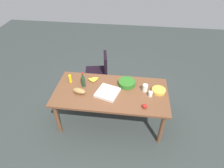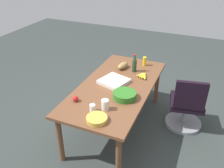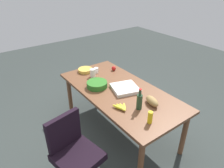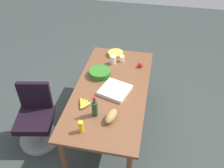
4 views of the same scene
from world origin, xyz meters
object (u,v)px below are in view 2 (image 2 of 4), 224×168
(chip_bowl, at_px, (97,119))
(pizza_box, at_px, (114,81))
(bread_loaf, at_px, (123,66))
(banana_bunch, at_px, (143,76))
(salad_bowl, at_px, (125,95))
(mayo_jar, at_px, (105,105))
(conference_table, at_px, (117,90))
(wine_bottle, at_px, (134,65))
(office_chair, at_px, (186,108))
(apple_red, at_px, (76,99))
(paper_cup, at_px, (93,108))
(mustard_bottle, at_px, (144,61))

(chip_bowl, bearing_deg, pizza_box, -169.80)
(bread_loaf, relative_size, banana_bunch, 1.15)
(salad_bowl, relative_size, mayo_jar, 2.30)
(conference_table, distance_m, banana_bunch, 0.48)
(chip_bowl, bearing_deg, wine_bottle, -179.81)
(office_chair, xyz_separation_m, salad_bowl, (0.68, -0.75, 0.45))
(office_chair, xyz_separation_m, wine_bottle, (-0.09, -0.88, 0.52))
(apple_red, bearing_deg, chip_bowl, 59.41)
(conference_table, relative_size, banana_bunch, 9.59)
(conference_table, bearing_deg, apple_red, -29.30)
(paper_cup, distance_m, banana_bunch, 1.11)
(wine_bottle, xyz_separation_m, mayo_jar, (1.10, -0.00, -0.04))
(paper_cup, height_order, wine_bottle, wine_bottle)
(chip_bowl, distance_m, salad_bowl, 0.58)
(apple_red, bearing_deg, office_chair, 127.58)
(banana_bunch, bearing_deg, pizza_box, -45.39)
(apple_red, distance_m, salad_bowl, 0.63)
(banana_bunch, bearing_deg, mustard_bottle, -166.58)
(salad_bowl, bearing_deg, office_chair, 132.22)
(mustard_bottle, height_order, mayo_jar, mustard_bottle)
(bread_loaf, bearing_deg, apple_red, -10.99)
(apple_red, relative_size, salad_bowl, 0.25)
(pizza_box, relative_size, chip_bowl, 1.48)
(conference_table, xyz_separation_m, mayo_jar, (0.59, 0.09, 0.14))
(conference_table, bearing_deg, bread_loaf, -168.53)
(conference_table, distance_m, office_chair, 1.11)
(chip_bowl, relative_size, salad_bowl, 0.80)
(office_chair, bearing_deg, mustard_bottle, -114.73)
(apple_red, bearing_deg, conference_table, 150.70)
(bread_loaf, distance_m, pizza_box, 0.49)
(paper_cup, bearing_deg, office_chair, 137.57)
(chip_bowl, bearing_deg, paper_cup, -139.04)
(apple_red, height_order, pizza_box, apple_red)
(mayo_jar, bearing_deg, bread_loaf, -169.96)
(mustard_bottle, xyz_separation_m, banana_bunch, (0.40, 0.10, -0.05))
(conference_table, xyz_separation_m, chip_bowl, (0.83, 0.10, 0.10))
(mustard_bottle, bearing_deg, chip_bowl, -2.89)
(wine_bottle, bearing_deg, salad_bowl, 9.39)
(bread_loaf, bearing_deg, mustard_bottle, 130.33)
(apple_red, height_order, bread_loaf, bread_loaf)
(banana_bunch, bearing_deg, bread_loaf, -112.55)
(bread_loaf, xyz_separation_m, salad_bowl, (0.81, 0.33, -0.01))
(pizza_box, xyz_separation_m, salad_bowl, (0.31, 0.28, 0.02))
(apple_red, relative_size, mustard_bottle, 0.50)
(apple_red, xyz_separation_m, banana_bunch, (-0.96, 0.60, -0.01))
(office_chair, height_order, banana_bunch, office_chair)
(paper_cup, height_order, chip_bowl, paper_cup)
(chip_bowl, relative_size, banana_bunch, 1.16)
(pizza_box, bearing_deg, conference_table, 69.54)
(banana_bunch, bearing_deg, wine_bottle, -125.44)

